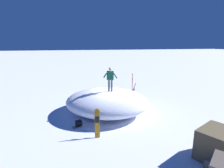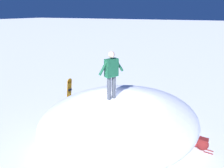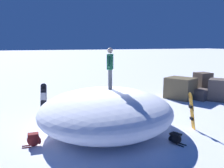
{
  "view_description": "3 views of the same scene",
  "coord_description": "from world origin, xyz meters",
  "px_view_note": "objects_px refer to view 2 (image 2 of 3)",
  "views": [
    {
      "loc": [
        -3.15,
        -11.9,
        4.96
      ],
      "look_at": [
        -0.21,
        -0.0,
        2.14
      ],
      "focal_mm": 28.51,
      "sensor_mm": 36.0,
      "label": 1
    },
    {
      "loc": [
        5.49,
        2.69,
        4.56
      ],
      "look_at": [
        -1.07,
        -0.46,
        1.92
      ],
      "focal_mm": 32.11,
      "sensor_mm": 36.0,
      "label": 2
    },
    {
      "loc": [
        -9.27,
        3.35,
        3.51
      ],
      "look_at": [
        -0.22,
        -0.28,
        1.84
      ],
      "focal_mm": 38.0,
      "sensor_mm": 36.0,
      "label": 3
    }
  ],
  "objects_px": {
    "snowboarder_standing": "(111,72)",
    "backpack_far": "(104,102)",
    "backpack_near": "(202,144)",
    "snowboard_primary_upright": "(69,93)"
  },
  "relations": [
    {
      "from": "snowboarder_standing",
      "to": "backpack_far",
      "type": "height_order",
      "value": "snowboarder_standing"
    },
    {
      "from": "snowboarder_standing",
      "to": "backpack_far",
      "type": "xyz_separation_m",
      "value": [
        -2.36,
        -1.56,
        -2.44
      ]
    },
    {
      "from": "backpack_far",
      "to": "snowboarder_standing",
      "type": "bearing_deg",
      "value": 33.49
    },
    {
      "from": "backpack_near",
      "to": "backpack_far",
      "type": "distance_m",
      "value": 4.95
    },
    {
      "from": "backpack_near",
      "to": "backpack_far",
      "type": "bearing_deg",
      "value": -109.05
    },
    {
      "from": "snowboarder_standing",
      "to": "backpack_near",
      "type": "relative_size",
      "value": 2.59
    },
    {
      "from": "snowboard_primary_upright",
      "to": "backpack_near",
      "type": "relative_size",
      "value": 2.41
    },
    {
      "from": "snowboard_primary_upright",
      "to": "backpack_far",
      "type": "height_order",
      "value": "snowboard_primary_upright"
    },
    {
      "from": "snowboard_primary_upright",
      "to": "backpack_near",
      "type": "bearing_deg",
      "value": 83.46
    },
    {
      "from": "snowboard_primary_upright",
      "to": "snowboarder_standing",
      "type": "bearing_deg",
      "value": 64.39
    }
  ]
}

